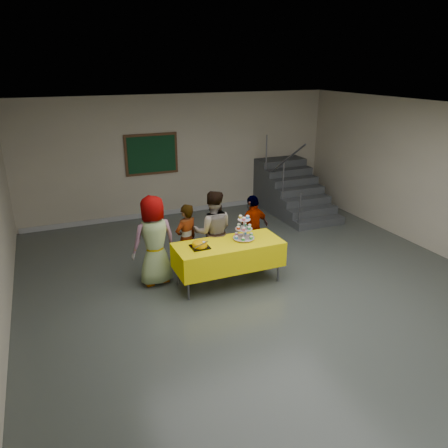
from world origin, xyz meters
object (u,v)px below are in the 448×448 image
(schoolchild_a, at_px, (154,241))
(schoolchild_c, at_px, (213,232))
(bake_table, at_px, (228,254))
(noticeboard, at_px, (152,154))
(cupcake_stand, at_px, (244,230))
(staircase, at_px, (290,192))
(schoolchild_b, at_px, (186,239))
(bear_cake, at_px, (200,244))
(schoolchild_d, at_px, (253,229))

(schoolchild_a, xyz_separation_m, schoolchild_c, (1.12, 0.07, -0.03))
(bake_table, height_order, noticeboard, noticeboard)
(cupcake_stand, relative_size, schoolchild_c, 0.29)
(staircase, bearing_deg, schoolchild_b, -145.81)
(bake_table, bearing_deg, bear_cake, 179.01)
(schoolchild_b, bearing_deg, schoolchild_d, 155.48)
(bear_cake, xyz_separation_m, schoolchild_b, (-0.02, 0.67, -0.16))
(staircase, xyz_separation_m, noticeboard, (-3.46, 0.84, 1.11))
(cupcake_stand, xyz_separation_m, schoolchild_a, (-1.49, 0.47, -0.14))
(schoolchild_b, relative_size, noticeboard, 1.03)
(schoolchild_d, height_order, staircase, staircase)
(bear_cake, distance_m, schoolchild_d, 1.47)
(bake_table, distance_m, staircase, 4.49)
(schoolchild_b, relative_size, schoolchild_d, 0.98)
(staircase, height_order, noticeboard, noticeboard)
(bear_cake, xyz_separation_m, schoolchild_a, (-0.66, 0.51, -0.03))
(cupcake_stand, relative_size, schoolchild_a, 0.28)
(schoolchild_a, height_order, staircase, staircase)
(bake_table, bearing_deg, schoolchild_a, 156.25)
(schoolchild_b, bearing_deg, schoolchild_a, -8.67)
(schoolchild_b, relative_size, schoolchild_c, 0.86)
(staircase, distance_m, noticeboard, 3.73)
(schoolchild_a, height_order, schoolchild_c, schoolchild_a)
(bake_table, height_order, schoolchild_a, schoolchild_a)
(schoolchild_b, distance_m, staircase, 4.47)
(bear_cake, relative_size, staircase, 0.15)
(schoolchild_a, bearing_deg, schoolchild_b, -174.69)
(cupcake_stand, distance_m, schoolchild_d, 0.81)
(cupcake_stand, bearing_deg, schoolchild_d, 51.11)
(cupcake_stand, distance_m, schoolchild_b, 1.10)
(schoolchild_c, xyz_separation_m, noticeboard, (-0.24, 3.44, 0.82))
(schoolchild_b, distance_m, schoolchild_c, 0.51)
(schoolchild_c, height_order, noticeboard, noticeboard)
(staircase, bearing_deg, schoolchild_d, -132.84)
(cupcake_stand, height_order, bear_cake, cupcake_stand)
(schoolchild_d, bearing_deg, bake_table, 19.04)
(schoolchild_d, bearing_deg, staircase, -152.96)
(cupcake_stand, relative_size, staircase, 0.19)
(bake_table, bearing_deg, schoolchild_c, 95.47)
(cupcake_stand, height_order, schoolchild_a, schoolchild_a)
(bake_table, height_order, cupcake_stand, cupcake_stand)
(bake_table, distance_m, schoolchild_d, 1.03)
(staircase, bearing_deg, schoolchild_a, -148.32)
(bake_table, xyz_separation_m, noticeboard, (-0.30, 4.03, 1.04))
(schoolchild_c, bearing_deg, cupcake_stand, 141.60)
(bear_cake, bearing_deg, noticeboard, 86.86)
(schoolchild_a, distance_m, schoolchild_c, 1.12)
(schoolchild_c, distance_m, noticeboard, 3.55)
(cupcake_stand, bearing_deg, noticeboard, 98.76)
(cupcake_stand, xyz_separation_m, schoolchild_d, (0.48, 0.60, -0.26))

